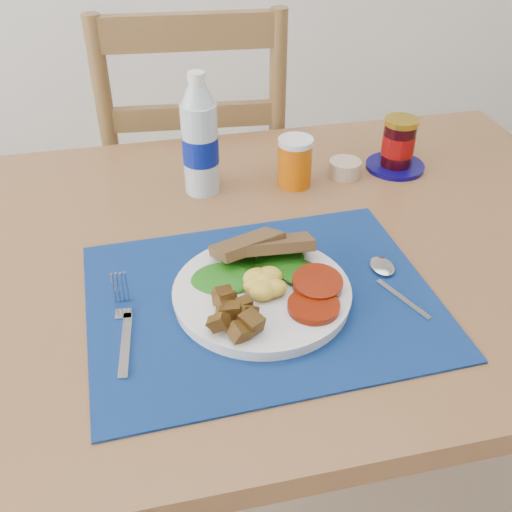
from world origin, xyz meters
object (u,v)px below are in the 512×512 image
Objects in this scene: chair_far at (195,156)px; jam_on_saucer at (398,147)px; breakfast_plate at (259,291)px; juice_glass at (295,163)px; water_bottle at (200,142)px.

jam_on_saucer is at bearing 136.48° from chair_far.
chair_far reaches higher than breakfast_plate.
juice_glass is at bearing 113.48° from chair_far.
water_bottle is 0.19m from juice_glass.
breakfast_plate is 0.36m from water_bottle.
chair_far is at bearing 108.28° from juice_glass.
breakfast_plate is (-0.00, -0.78, 0.16)m from chair_far.
water_bottle reaches higher than breakfast_plate.
chair_far is at bearing 85.28° from water_bottle.
jam_on_saucer reaches higher than breakfast_plate.
water_bottle is (-0.03, 0.35, 0.08)m from breakfast_plate.
chair_far is 4.68× the size of breakfast_plate.
water_bottle reaches higher than juice_glass.
chair_far reaches higher than jam_on_saucer.
jam_on_saucer is at bearing 33.59° from breakfast_plate.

